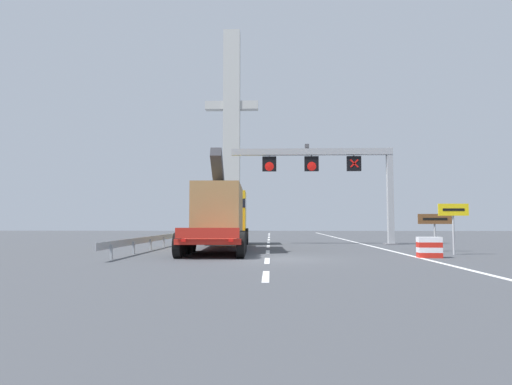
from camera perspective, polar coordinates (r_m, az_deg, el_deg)
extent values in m
plane|color=#424449|center=(18.75, 2.71, -8.62)|extent=(112.00, 112.00, 0.00)
cube|color=silver|center=(12.78, 1.29, -10.86)|extent=(0.20, 2.60, 0.01)
cube|color=silver|center=(17.80, 1.46, -8.86)|extent=(0.20, 2.60, 0.01)
cube|color=silver|center=(22.84, 1.55, -7.74)|extent=(0.20, 2.60, 0.01)
cube|color=silver|center=(27.88, 1.60, -7.03)|extent=(0.20, 2.60, 0.01)
cube|color=silver|center=(32.92, 1.64, -6.53)|extent=(0.20, 2.60, 0.01)
cube|color=silver|center=(37.97, 1.67, -6.17)|extent=(0.20, 2.60, 0.01)
cube|color=silver|center=(43.02, 1.69, -5.89)|extent=(0.20, 2.60, 0.01)
cube|color=silver|center=(48.06, 1.71, -5.67)|extent=(0.20, 2.60, 0.01)
cube|color=silver|center=(53.11, 1.72, -5.49)|extent=(0.20, 2.60, 0.01)
cube|color=silver|center=(58.16, 1.74, -5.34)|extent=(0.20, 2.60, 0.01)
cube|color=silver|center=(31.40, 13.84, -6.56)|extent=(0.20, 63.00, 0.01)
cube|color=#9EA0A5|center=(31.62, 17.05, -0.43)|extent=(0.40, 0.40, 6.69)
cube|color=slate|center=(31.61, 17.17, -6.42)|extent=(0.90, 0.90, 0.08)
cube|color=#9EA0A5|center=(30.98, 7.22, 5.26)|extent=(11.20, 0.44, 0.44)
cube|color=#4C4C51|center=(31.02, 6.63, 5.99)|extent=(0.28, 0.40, 0.28)
cube|color=black|center=(31.28, 12.62, 3.69)|extent=(0.98, 0.24, 1.04)
cube|color=#9EA0A5|center=(31.36, 12.61, 4.72)|extent=(0.08, 0.08, 0.16)
cube|color=red|center=(31.15, 12.67, 3.72)|extent=(0.60, 0.02, 0.60)
cube|color=red|center=(31.15, 12.67, 3.72)|extent=(0.60, 0.02, 0.60)
cube|color=black|center=(30.86, 7.23, 3.72)|extent=(0.98, 0.24, 1.04)
cube|color=#9EA0A5|center=(30.94, 7.22, 4.77)|extent=(0.08, 0.08, 0.16)
cone|color=red|center=(30.71, 7.26, 3.41)|extent=(0.63, 0.02, 0.63)
cube|color=black|center=(30.73, 1.75, 3.73)|extent=(0.98, 0.24, 1.04)
cube|color=#9EA0A5|center=(30.81, 1.74, 4.78)|extent=(0.08, 0.08, 0.16)
cone|color=red|center=(30.58, 1.75, 3.41)|extent=(0.63, 0.02, 0.63)
cube|color=red|center=(23.54, -4.93, -5.85)|extent=(3.13, 10.48, 0.24)
cube|color=red|center=(18.27, -6.35, -5.27)|extent=(2.66, 0.16, 0.44)
cylinder|color=black|center=(19.26, -10.13, -6.79)|extent=(0.35, 1.11, 1.10)
cylinder|color=black|center=(18.97, -2.02, -6.90)|extent=(0.35, 1.11, 1.10)
cylinder|color=black|center=(20.29, -9.60, -6.64)|extent=(0.35, 1.11, 1.10)
cylinder|color=black|center=(20.02, -1.91, -6.73)|extent=(0.35, 1.11, 1.10)
cylinder|color=black|center=(21.33, -9.13, -6.51)|extent=(0.35, 1.11, 1.10)
cylinder|color=black|center=(21.07, -1.81, -6.59)|extent=(0.35, 1.11, 1.10)
cylinder|color=black|center=(22.36, -8.70, -6.39)|extent=(0.35, 1.11, 1.10)
cylinder|color=black|center=(22.12, -1.73, -6.46)|extent=(0.35, 1.11, 1.10)
cylinder|color=black|center=(23.40, -8.31, -6.27)|extent=(0.35, 1.11, 1.10)
cylinder|color=black|center=(23.17, -1.65, -6.34)|extent=(0.35, 1.11, 1.10)
cube|color=gold|center=(30.61, -3.76, -2.81)|extent=(2.68, 3.28, 3.10)
cube|color=black|center=(30.63, -3.76, -1.51)|extent=(2.71, 3.30, 0.60)
cylinder|color=black|center=(31.61, -6.01, -5.64)|extent=(0.37, 1.11, 1.10)
cylinder|color=black|center=(31.44, -1.32, -5.67)|extent=(0.37, 1.11, 1.10)
cylinder|color=black|center=(29.62, -6.42, -5.76)|extent=(0.37, 1.11, 1.10)
cylinder|color=black|center=(29.44, -1.41, -5.80)|extent=(0.37, 1.11, 1.10)
cube|color=#9E7A47|center=(23.93, -4.82, -2.29)|extent=(2.56, 5.79, 2.70)
cube|color=#2D2D33|center=(23.21, -4.98, 2.58)|extent=(0.65, 2.96, 2.29)
cube|color=red|center=(18.38, -9.43, -6.17)|extent=(0.20, 0.07, 0.12)
cube|color=red|center=(18.16, -3.28, -6.24)|extent=(0.20, 0.07, 0.12)
cylinder|color=#9EA0A5|center=(22.92, 24.29, -4.37)|extent=(0.10, 0.10, 2.43)
cube|color=yellow|center=(22.87, 24.29, -2.05)|extent=(1.43, 0.06, 0.58)
cube|color=black|center=(22.84, 24.32, -2.05)|extent=(1.03, 0.01, 0.12)
cylinder|color=#9EA0A5|center=(25.05, 22.24, -4.86)|extent=(0.10, 0.10, 1.98)
cube|color=brown|center=(24.99, 22.25, -3.20)|extent=(1.78, 0.06, 0.53)
cube|color=black|center=(24.96, 22.27, -3.20)|extent=(1.28, 0.01, 0.12)
cube|color=red|center=(20.72, 21.64, -7.58)|extent=(1.03, 0.55, 0.23)
cube|color=white|center=(20.71, 21.62, -6.96)|extent=(1.03, 0.55, 0.22)
cube|color=red|center=(20.70, 21.61, -6.34)|extent=(1.03, 0.55, 0.23)
cube|color=white|center=(20.69, 21.59, -5.72)|extent=(1.03, 0.55, 0.23)
cube|color=#999EA3|center=(35.40, -9.10, -5.33)|extent=(0.04, 36.14, 0.32)
cube|color=#999EA3|center=(19.40, -18.32, -7.38)|extent=(0.10, 0.10, 0.60)
cube|color=#999EA3|center=(22.25, -15.63, -6.95)|extent=(0.10, 0.10, 0.60)
cube|color=#999EA3|center=(25.14, -13.56, -6.60)|extent=(0.10, 0.10, 0.60)
cube|color=#999EA3|center=(28.05, -11.92, -6.33)|extent=(0.10, 0.10, 0.60)
cube|color=#999EA3|center=(30.98, -10.59, -6.10)|extent=(0.10, 0.10, 0.60)
cube|color=#999EA3|center=(33.93, -9.49, -5.90)|extent=(0.10, 0.10, 0.60)
cube|color=#999EA3|center=(36.88, -8.56, -5.74)|extent=(0.10, 0.10, 0.60)
cube|color=#999EA3|center=(39.85, -7.78, -5.60)|extent=(0.10, 0.10, 0.60)
cube|color=#999EA3|center=(42.82, -7.10, -5.48)|extent=(0.10, 0.10, 0.60)
cube|color=#999EA3|center=(45.79, -6.51, -5.37)|extent=(0.10, 0.10, 0.60)
cube|color=#999EA3|center=(48.77, -6.00, -5.28)|extent=(0.10, 0.10, 0.60)
cube|color=#999EA3|center=(51.76, -5.54, -5.19)|extent=(0.10, 0.10, 0.60)
cube|color=#B7B7B2|center=(75.45, -3.18, 8.15)|extent=(2.80, 2.00, 34.38)
cube|color=#B7B7B2|center=(76.41, -3.17, 11.18)|extent=(9.00, 1.60, 1.40)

